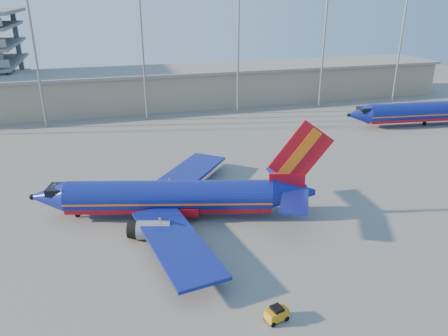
{
  "coord_description": "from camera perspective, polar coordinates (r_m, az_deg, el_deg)",
  "views": [
    {
      "loc": [
        -13.92,
        -44.43,
        24.94
      ],
      "look_at": [
        0.37,
        5.68,
        4.0
      ],
      "focal_mm": 35.0,
      "sensor_mm": 36.0,
      "label": 1
    }
  ],
  "objects": [
    {
      "name": "ground",
      "position": [
        52.82,
        1.31,
        -6.29
      ],
      "size": [
        220.0,
        220.0,
        0.0
      ],
      "primitive_type": "plane",
      "color": "slate",
      "rests_on": "ground"
    },
    {
      "name": "aircraft_main",
      "position": [
        51.91,
        -6.25,
        -3.81
      ],
      "size": [
        34.49,
        32.73,
        11.92
      ],
      "rotation": [
        0.0,
        0.0,
        -0.26
      ],
      "color": "navy",
      "rests_on": "ground"
    },
    {
      "name": "light_mast_row",
      "position": [
        92.68,
        -4.28,
        17.26
      ],
      "size": [
        101.6,
        1.6,
        28.65
      ],
      "color": "gray",
      "rests_on": "ground"
    },
    {
      "name": "baggage_tug",
      "position": [
        37.69,
        6.9,
        -18.35
      ],
      "size": [
        2.06,
        1.54,
        1.32
      ],
      "rotation": [
        0.0,
        0.0,
        0.26
      ],
      "color": "orange",
      "rests_on": "ground"
    },
    {
      "name": "aircraft_second",
      "position": [
        97.9,
        25.4,
        6.73
      ],
      "size": [
        36.5,
        14.15,
        12.37
      ],
      "rotation": [
        0.0,
        0.0,
        -0.11
      ],
      "color": "navy",
      "rests_on": "ground"
    },
    {
      "name": "terminal_building",
      "position": [
        107.19,
        -2.77,
        10.78
      ],
      "size": [
        122.0,
        16.0,
        8.5
      ],
      "color": "gray",
      "rests_on": "ground"
    }
  ]
}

